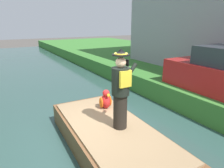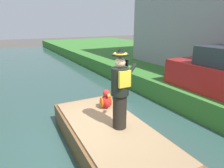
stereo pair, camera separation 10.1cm
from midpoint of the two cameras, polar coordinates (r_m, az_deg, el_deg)
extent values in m
plane|color=#4C4742|center=(5.40, -1.38, -17.45)|extent=(80.00, 80.00, 0.00)
cube|color=#2D4C47|center=(5.37, -1.39, -17.01)|extent=(6.03, 48.00, 0.10)
cube|color=brown|center=(4.98, 0.22, -15.52)|extent=(1.94, 4.26, 0.56)
cube|color=#997A56|center=(4.82, 0.23, -12.47)|extent=(1.79, 3.92, 0.05)
cylinder|color=black|center=(4.60, 2.86, -7.89)|extent=(0.32, 0.32, 0.82)
cylinder|color=black|center=(4.35, 3.00, 0.73)|extent=(0.40, 0.40, 0.62)
cube|color=gold|center=(4.17, 4.42, 1.41)|extent=(0.28, 0.06, 0.36)
sphere|color=#DBA884|center=(4.25, 3.09, 6.24)|extent=(0.23, 0.23, 0.23)
cylinder|color=black|center=(4.22, 3.13, 8.44)|extent=(0.38, 0.38, 0.03)
cone|color=black|center=(4.21, 3.14, 9.39)|extent=(0.26, 0.26, 0.12)
cylinder|color=gold|center=(4.21, 3.13, 8.78)|extent=(0.29, 0.29, 0.02)
cylinder|color=black|center=(4.39, 5.75, 3.26)|extent=(0.38, 0.09, 0.43)
cube|color=black|center=(4.27, 5.00, 6.13)|extent=(0.03, 0.08, 0.15)
ellipsoid|color=red|center=(5.70, -1.27, -5.09)|extent=(0.26, 0.32, 0.40)
sphere|color=red|center=(5.57, -1.10, -2.65)|extent=(0.20, 0.20, 0.20)
cone|color=yellow|center=(5.49, -0.60, -3.06)|extent=(0.09, 0.09, 0.09)
ellipsoid|color=orange|center=(5.64, -2.53, -5.35)|extent=(0.08, 0.20, 0.32)
ellipsoid|color=orange|center=(5.76, -0.04, -4.83)|extent=(0.08, 0.20, 0.32)
camera|label=1|loc=(0.05, -89.41, 0.18)|focal=31.59mm
camera|label=2|loc=(0.05, 90.59, -0.18)|focal=31.59mm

